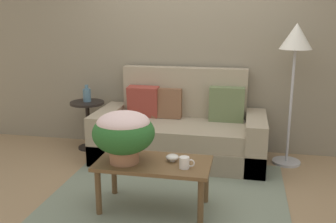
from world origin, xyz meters
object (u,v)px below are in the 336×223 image
(floor_lamp, at_px, (295,49))
(potted_plant, at_px, (124,132))
(couch, at_px, (180,132))
(side_table, at_px, (88,117))
(coffee_mug, at_px, (185,163))
(snack_bowl, at_px, (172,157))
(table_vase, at_px, (87,95))
(coffee_table, at_px, (154,169))

(floor_lamp, distance_m, potted_plant, 2.15)
(couch, bearing_deg, side_table, 175.32)
(coffee_mug, relative_size, snack_bowl, 1.14)
(snack_bowl, bearing_deg, potted_plant, -165.28)
(table_vase, bearing_deg, coffee_mug, -44.79)
(snack_bowl, distance_m, table_vase, 1.93)
(couch, xyz_separation_m, floor_lamp, (1.25, 0.08, 1.00))
(potted_plant, distance_m, table_vase, 1.74)
(potted_plant, bearing_deg, couch, 78.94)
(potted_plant, relative_size, coffee_mug, 4.07)
(floor_lamp, bearing_deg, table_vase, 179.08)
(coffee_table, distance_m, coffee_mug, 0.32)
(coffee_table, height_order, potted_plant, potted_plant)
(floor_lamp, bearing_deg, side_table, 179.53)
(side_table, relative_size, floor_lamp, 0.39)
(side_table, distance_m, floor_lamp, 2.62)
(couch, xyz_separation_m, coffee_table, (-0.01, -1.28, 0.06))
(potted_plant, bearing_deg, side_table, 123.67)
(couch, distance_m, table_vase, 1.28)
(side_table, bearing_deg, potted_plant, -56.33)
(coffee_mug, bearing_deg, floor_lamp, 55.90)
(coffee_table, xyz_separation_m, coffee_mug, (0.29, -0.08, 0.11))
(side_table, height_order, snack_bowl, side_table)
(coffee_table, bearing_deg, snack_bowl, 17.85)
(couch, height_order, side_table, couch)
(coffee_mug, bearing_deg, side_table, 135.51)
(couch, distance_m, side_table, 1.22)
(couch, xyz_separation_m, potted_plant, (-0.26, -1.33, 0.40))
(potted_plant, distance_m, coffee_mug, 0.58)
(side_table, bearing_deg, snack_bowl, -44.33)
(couch, relative_size, coffee_mug, 15.08)
(couch, bearing_deg, coffee_table, -90.65)
(coffee_mug, distance_m, table_vase, 2.11)
(potted_plant, bearing_deg, snack_bowl, 14.72)
(coffee_table, bearing_deg, side_table, 131.08)
(coffee_table, bearing_deg, potted_plant, -167.34)
(coffee_table, relative_size, potted_plant, 1.86)
(potted_plant, relative_size, table_vase, 2.49)
(couch, relative_size, side_table, 3.20)
(potted_plant, height_order, table_vase, potted_plant)
(potted_plant, bearing_deg, coffee_table, 12.66)
(couch, height_order, coffee_table, couch)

